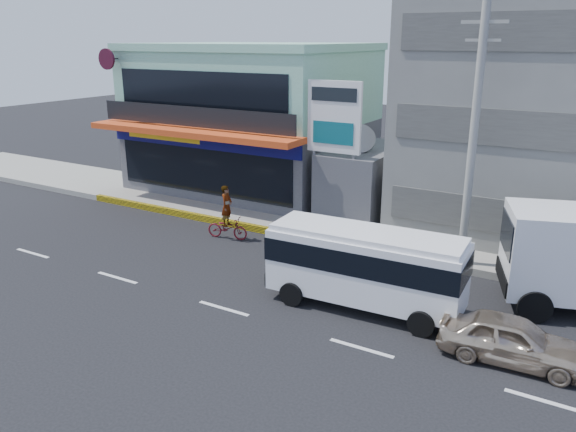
# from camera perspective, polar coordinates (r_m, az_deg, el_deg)

# --- Properties ---
(ground) EXTENTS (120.00, 120.00, 0.00)m
(ground) POSITION_cam_1_polar(r_m,az_deg,el_deg) (19.21, -6.54, -9.32)
(ground) COLOR black
(ground) RESTS_ON ground
(sidewalk) EXTENTS (70.00, 5.00, 0.30)m
(sidewalk) POSITION_cam_1_polar(r_m,az_deg,el_deg) (25.19, 16.07, -2.85)
(sidewalk) COLOR gray
(sidewalk) RESTS_ON ground
(shop_building) EXTENTS (12.40, 11.70, 8.00)m
(shop_building) POSITION_cam_1_polar(r_m,az_deg,el_deg) (33.46, -3.47, 9.58)
(shop_building) COLOR #46454A
(shop_building) RESTS_ON ground
(gap_structure) EXTENTS (3.00, 6.00, 3.50)m
(gap_structure) POSITION_cam_1_polar(r_m,az_deg,el_deg) (28.48, 7.92, 3.41)
(gap_structure) COLOR #46454A
(gap_structure) RESTS_ON ground
(satellite_dish) EXTENTS (1.50, 1.50, 0.15)m
(satellite_dish) POSITION_cam_1_polar(r_m,az_deg,el_deg) (27.19, 7.26, 6.70)
(satellite_dish) COLOR slate
(satellite_dish) RESTS_ON gap_structure
(billboard) EXTENTS (2.60, 0.18, 6.90)m
(billboard) POSITION_cam_1_polar(r_m,az_deg,el_deg) (25.55, 4.70, 9.15)
(billboard) COLOR gray
(billboard) RESTS_ON ground
(utility_pole_near) EXTENTS (1.60, 0.30, 10.00)m
(utility_pole_near) POSITION_cam_1_polar(r_m,az_deg,el_deg) (21.72, 18.29, 7.43)
(utility_pole_near) COLOR #999993
(utility_pole_near) RESTS_ON ground
(minibus) EXTENTS (6.58, 2.53, 2.72)m
(minibus) POSITION_cam_1_polar(r_m,az_deg,el_deg) (18.70, 7.87, -4.69)
(minibus) COLOR white
(minibus) RESTS_ON ground
(sedan) EXTENTS (4.04, 1.79, 1.35)m
(sedan) POSITION_cam_1_polar(r_m,az_deg,el_deg) (17.13, 21.81, -11.57)
(sedan) COLOR beige
(sedan) RESTS_ON ground
(motorcycle_rider) EXTENTS (2.01, 1.01, 2.46)m
(motorcycle_rider) POSITION_cam_1_polar(r_m,az_deg,el_deg) (25.33, -6.20, -0.54)
(motorcycle_rider) COLOR #540C14
(motorcycle_rider) RESTS_ON ground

